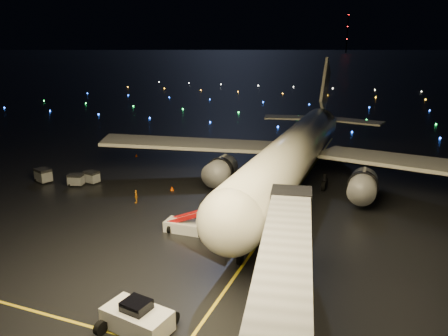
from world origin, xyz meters
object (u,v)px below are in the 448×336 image
(pushback_tug, at_px, (137,316))
(baggage_cart_0, at_px, (92,177))
(baggage_cart_1, at_px, (76,180))
(airliner, at_px, (299,125))
(crew_c, at_px, (136,197))
(baggage_cart_2, at_px, (43,176))
(belt_loader, at_px, (188,216))

(pushback_tug, height_order, baggage_cart_0, pushback_tug)
(baggage_cart_0, distance_m, baggage_cart_1, 2.03)
(airliner, xyz_separation_m, baggage_cart_1, (-26.36, -11.73, -6.93))
(crew_c, height_order, baggage_cart_2, baggage_cart_2)
(airliner, relative_size, baggage_cart_2, 25.15)
(crew_c, distance_m, baggage_cart_2, 15.85)
(crew_c, relative_size, baggage_cart_2, 0.72)
(baggage_cart_0, bearing_deg, pushback_tug, -37.11)
(belt_loader, relative_size, baggage_cart_1, 3.76)
(pushback_tug, relative_size, baggage_cart_2, 2.05)
(baggage_cart_1, bearing_deg, pushback_tug, -58.08)
(airliner, xyz_separation_m, baggage_cart_0, (-25.18, -10.08, -6.91))
(crew_c, bearing_deg, baggage_cart_1, -127.81)
(baggage_cart_2, bearing_deg, belt_loader, 3.64)
(crew_c, xyz_separation_m, baggage_cart_0, (-9.47, 4.23, 0.02))
(pushback_tug, xyz_separation_m, baggage_cart_2, (-28.36, 22.21, -0.14))
(baggage_cart_0, distance_m, baggage_cart_2, 6.53)
(baggage_cart_0, bearing_deg, baggage_cart_2, -151.83)
(pushback_tug, xyz_separation_m, baggage_cart_0, (-22.14, 24.19, -0.26))
(airliner, distance_m, belt_loader, 21.30)
(belt_loader, bearing_deg, baggage_cart_1, 157.26)
(baggage_cart_0, height_order, baggage_cart_1, baggage_cart_0)
(airliner, relative_size, baggage_cart_1, 29.74)
(pushback_tug, bearing_deg, crew_c, 131.74)
(pushback_tug, height_order, belt_loader, belt_loader)
(baggage_cart_1, height_order, baggage_cart_2, baggage_cart_2)
(baggage_cart_2, bearing_deg, crew_c, 11.85)
(crew_c, distance_m, baggage_cart_0, 10.37)
(belt_loader, distance_m, baggage_cart_0, 20.81)
(baggage_cart_0, xyz_separation_m, baggage_cart_2, (-6.22, -1.99, 0.12))
(baggage_cart_0, bearing_deg, baggage_cart_1, -115.32)
(belt_loader, relative_size, crew_c, 4.41)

